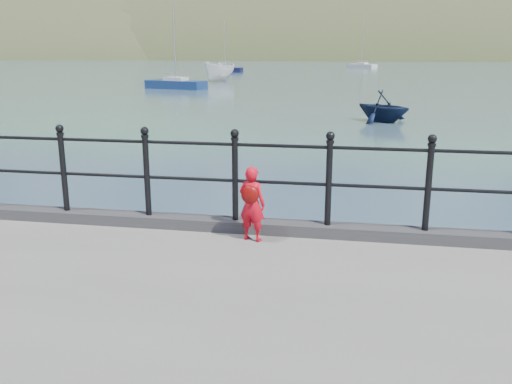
% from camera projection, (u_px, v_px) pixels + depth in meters
% --- Properties ---
extents(ground, '(600.00, 600.00, 0.00)m').
position_uv_depth(ground, '(197.00, 291.00, 7.66)').
color(ground, '#2D4251').
rests_on(ground, ground).
extents(kerb, '(60.00, 0.30, 0.15)m').
position_uv_depth(kerb, '(192.00, 222.00, 7.24)').
color(kerb, '#28282B').
rests_on(kerb, quay).
extents(railing, '(18.11, 0.11, 1.20)m').
position_uv_depth(railing, '(190.00, 168.00, 7.05)').
color(railing, black).
rests_on(railing, kerb).
extents(far_shore, '(830.00, 200.00, 156.00)m').
position_uv_depth(far_shore, '(439.00, 111.00, 234.59)').
color(far_shore, '#333A21').
rests_on(far_shore, ground).
extents(child, '(0.39, 0.34, 0.94)m').
position_uv_depth(child, '(252.00, 203.00, 6.66)').
color(child, red).
rests_on(child, quay).
extents(launch_white, '(3.42, 5.77, 2.09)m').
position_uv_depth(launch_white, '(219.00, 72.00, 56.22)').
color(launch_white, silver).
rests_on(launch_white, ground).
extents(launch_navy, '(3.71, 3.65, 1.48)m').
position_uv_depth(launch_navy, '(383.00, 106.00, 25.24)').
color(launch_navy, black).
rests_on(launch_navy, ground).
extents(sailboat_port, '(5.68, 3.24, 7.93)m').
position_uv_depth(sailboat_port, '(176.00, 85.00, 46.63)').
color(sailboat_port, navy).
rests_on(sailboat_port, ground).
extents(sailboat_deep, '(5.57, 4.95, 8.58)m').
position_uv_depth(sailboat_deep, '(362.00, 66.00, 97.67)').
color(sailboat_deep, beige).
rests_on(sailboat_deep, ground).
extents(sailboat_left, '(5.22, 2.14, 7.35)m').
position_uv_depth(sailboat_left, '(225.00, 70.00, 79.72)').
color(sailboat_left, black).
rests_on(sailboat_left, ground).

